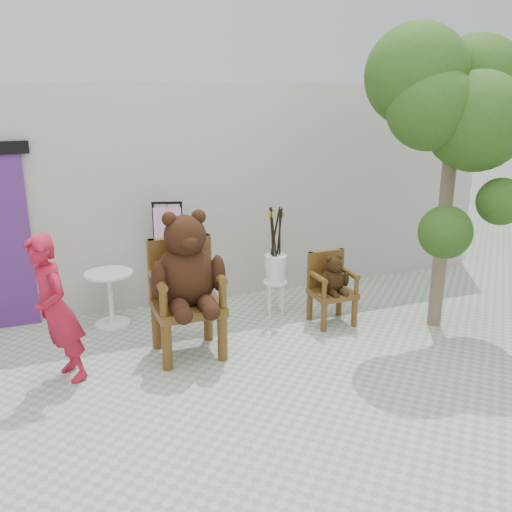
{
  "coord_description": "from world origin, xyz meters",
  "views": [
    {
      "loc": [
        -2.15,
        -4.52,
        2.84
      ],
      "look_at": [
        0.15,
        1.4,
        0.95
      ],
      "focal_mm": 38.0,
      "sensor_mm": 36.0,
      "label": 1
    }
  ],
  "objects_px": {
    "stool_bucket": "(276,268)",
    "cafe_table": "(110,292)",
    "chair_big": "(186,276)",
    "tree": "(454,107)",
    "person": "(56,310)",
    "chair_small": "(332,282)",
    "display_stand": "(170,270)"
  },
  "relations": [
    {
      "from": "stool_bucket",
      "to": "display_stand",
      "type": "bearing_deg",
      "value": 155.69
    },
    {
      "from": "chair_small",
      "to": "stool_bucket",
      "type": "relative_size",
      "value": 0.63
    },
    {
      "from": "stool_bucket",
      "to": "cafe_table",
      "type": "bearing_deg",
      "value": 169.29
    },
    {
      "from": "chair_big",
      "to": "cafe_table",
      "type": "height_order",
      "value": "chair_big"
    },
    {
      "from": "chair_big",
      "to": "display_stand",
      "type": "height_order",
      "value": "chair_big"
    },
    {
      "from": "display_stand",
      "to": "tree",
      "type": "xyz_separation_m",
      "value": [
        3.01,
        -1.71,
        2.13
      ]
    },
    {
      "from": "stool_bucket",
      "to": "tree",
      "type": "height_order",
      "value": "tree"
    },
    {
      "from": "person",
      "to": "stool_bucket",
      "type": "xyz_separation_m",
      "value": [
        2.76,
        0.88,
        -0.14
      ]
    },
    {
      "from": "person",
      "to": "stool_bucket",
      "type": "bearing_deg",
      "value": 86.32
    },
    {
      "from": "tree",
      "to": "chair_big",
      "type": "bearing_deg",
      "value": 173.0
    },
    {
      "from": "stool_bucket",
      "to": "tree",
      "type": "relative_size",
      "value": 0.4
    },
    {
      "from": "chair_small",
      "to": "tree",
      "type": "distance_m",
      "value": 2.52
    },
    {
      "from": "cafe_table",
      "to": "display_stand",
      "type": "distance_m",
      "value": 0.85
    },
    {
      "from": "chair_big",
      "to": "stool_bucket",
      "type": "relative_size",
      "value": 1.14
    },
    {
      "from": "person",
      "to": "cafe_table",
      "type": "distance_m",
      "value": 1.48
    },
    {
      "from": "cafe_table",
      "to": "stool_bucket",
      "type": "distance_m",
      "value": 2.16
    },
    {
      "from": "cafe_table",
      "to": "tree",
      "type": "height_order",
      "value": "tree"
    },
    {
      "from": "chair_big",
      "to": "cafe_table",
      "type": "distance_m",
      "value": 1.44
    },
    {
      "from": "person",
      "to": "stool_bucket",
      "type": "relative_size",
      "value": 1.08
    },
    {
      "from": "chair_small",
      "to": "person",
      "type": "relative_size",
      "value": 0.59
    },
    {
      "from": "chair_small",
      "to": "stool_bucket",
      "type": "xyz_separation_m",
      "value": [
        -0.55,
        0.54,
        0.09
      ]
    },
    {
      "from": "cafe_table",
      "to": "tree",
      "type": "relative_size",
      "value": 0.19
    },
    {
      "from": "display_stand",
      "to": "tree",
      "type": "height_order",
      "value": "tree"
    },
    {
      "from": "chair_big",
      "to": "person",
      "type": "xyz_separation_m",
      "value": [
        -1.37,
        -0.14,
        -0.15
      ]
    },
    {
      "from": "display_stand",
      "to": "chair_small",
      "type": "bearing_deg",
      "value": -15.1
    },
    {
      "from": "chair_big",
      "to": "person",
      "type": "height_order",
      "value": "chair_big"
    },
    {
      "from": "chair_big",
      "to": "chair_small",
      "type": "bearing_deg",
      "value": 6.07
    },
    {
      "from": "stool_bucket",
      "to": "chair_small",
      "type": "bearing_deg",
      "value": -44.32
    },
    {
      "from": "cafe_table",
      "to": "stool_bucket",
      "type": "relative_size",
      "value": 0.48
    },
    {
      "from": "chair_big",
      "to": "tree",
      "type": "relative_size",
      "value": 0.46
    },
    {
      "from": "chair_big",
      "to": "cafe_table",
      "type": "bearing_deg",
      "value": 122.16
    },
    {
      "from": "chair_small",
      "to": "person",
      "type": "xyz_separation_m",
      "value": [
        -3.32,
        -0.34,
        0.23
      ]
    }
  ]
}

